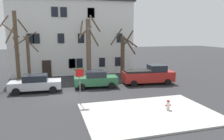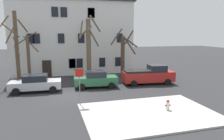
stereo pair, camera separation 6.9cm
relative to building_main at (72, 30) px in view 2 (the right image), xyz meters
name	(u,v)px [view 2 (the right image)]	position (x,y,z in m)	size (l,w,h in m)	color
ground_plane	(69,95)	(-1.61, -12.83, -5.86)	(120.00, 120.00, 0.00)	#2D2D30
sidewalk_slab	(149,113)	(3.26, -18.99, -5.80)	(9.00, 6.31, 0.12)	#B7B5AD
building_main	(72,30)	(0.00, 0.00, 0.00)	(16.47, 8.15, 11.56)	white
tree_bare_near	(16,45)	(-6.55, -6.77, -1.70)	(2.81, 2.77, 7.76)	brown
tree_bare_mid	(27,56)	(-5.54, -6.41, -2.87)	(2.72, 3.01, 5.66)	brown
tree_bare_far	(89,47)	(1.32, -6.51, -2.00)	(2.68, 2.67, 7.39)	brown
tree_bare_end	(123,54)	(5.57, -6.68, -2.91)	(3.19, 3.22, 6.04)	#4C3D2D
car_silver_sedan	(36,83)	(-4.53, -10.84, -5.04)	(4.75, 2.27, 1.63)	#B7BABF
car_green_sedan	(96,79)	(1.23, -10.83, -5.01)	(4.45, 2.28, 1.70)	#2D6B42
pickup_truck_red	(149,75)	(7.05, -10.85, -4.86)	(5.63, 2.55, 2.07)	#AD231E
fire_hydrant	(168,105)	(4.75, -18.91, -5.36)	(0.42, 0.22, 0.73)	silver
street_sign_pole	(79,80)	(-1.05, -16.01, -3.83)	(0.76, 0.07, 2.91)	slate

